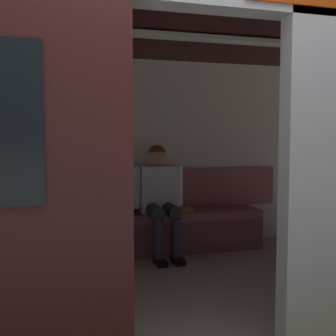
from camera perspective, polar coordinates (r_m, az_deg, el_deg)
The scene contains 6 objects.
train_car at distance 3.31m, azimuth -2.23°, elevation 8.11°, with size 6.40×2.67×2.23m.
bench_seat at distance 4.39m, azimuth -4.54°, elevation -7.69°, with size 2.82×0.44×0.44m.
person_seated at distance 4.34m, azimuth -1.22°, elevation -3.46°, with size 0.55×0.68×1.17m.
handbag at distance 4.41m, azimuth -6.95°, elevation -5.17°, with size 0.26×0.15×0.17m.
book at distance 4.57m, azimuth 2.35°, elevation -5.70°, with size 0.15×0.22×0.03m, color gold.
grab_pole_door at distance 2.62m, azimuth -5.91°, elevation -0.13°, with size 0.04×0.04×2.09m, color silver.
Camera 1 is at (0.80, 2.06, 1.24)m, focal length 43.76 mm.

